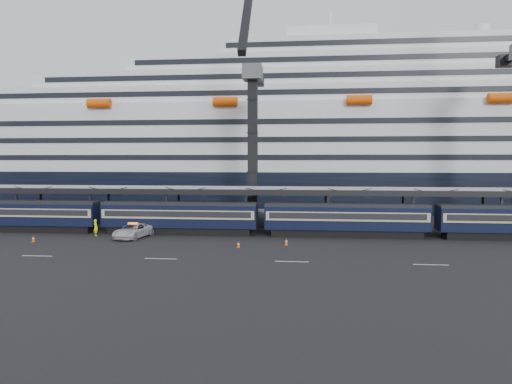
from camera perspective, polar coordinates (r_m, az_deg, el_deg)
ground at (r=46.96m, az=22.10°, el=-7.38°), size 260.00×260.00×0.00m
train at (r=55.26m, az=14.60°, el=-3.23°), size 133.05×3.00×4.05m
canopy at (r=59.75m, az=18.47°, el=0.17°), size 130.00×6.25×5.53m
cruise_ship at (r=91.02m, az=13.47°, el=5.98°), size 214.09×28.84×34.00m
crane_dark_near at (r=63.21m, az=-0.46°, el=6.63°), size 4.50×17.75×35.08m
pickup_truck at (r=55.11m, az=-15.11°, el=-4.71°), size 3.70×6.27×1.64m
worker at (r=57.73m, az=-19.40°, el=-4.23°), size 0.87×0.82×1.99m
traffic_cone_a at (r=56.37m, az=-26.07°, el=-5.27°), size 0.36×0.36×0.71m
traffic_cone_b at (r=47.42m, az=-2.21°, el=-6.55°), size 0.35×0.35×0.70m
traffic_cone_c at (r=48.85m, az=3.81°, el=-6.22°), size 0.38×0.38×0.75m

